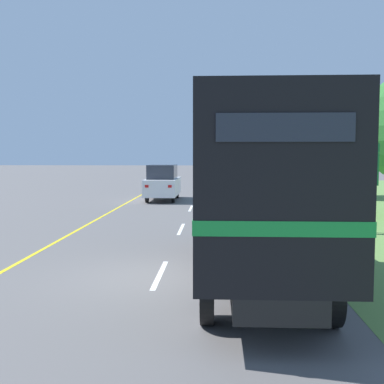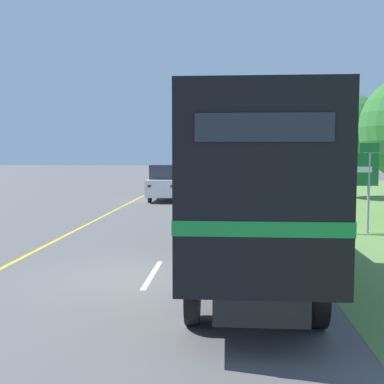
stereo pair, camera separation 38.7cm
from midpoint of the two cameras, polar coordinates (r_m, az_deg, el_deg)
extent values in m
plane|color=#5B5959|center=(10.90, -3.88, -10.02)|extent=(200.00, 200.00, 0.00)
cube|color=yellow|center=(23.14, -8.89, -2.27)|extent=(0.12, 54.79, 0.01)
cube|color=white|center=(11.13, -3.71, -9.69)|extent=(0.12, 2.60, 0.01)
cube|color=white|center=(17.56, -0.80, -4.40)|extent=(0.12, 2.60, 0.01)
cube|color=white|center=(24.09, 0.53, -1.95)|extent=(0.12, 2.60, 0.01)
cube|color=white|center=(30.64, 1.29, -0.55)|extent=(0.12, 2.60, 0.01)
cube|color=white|center=(37.22, 1.78, 0.36)|extent=(0.12, 2.60, 0.01)
cylinder|color=black|center=(14.30, 2.69, -4.45)|extent=(0.22, 1.00, 1.00)
cylinder|color=black|center=(14.39, 10.62, -4.47)|extent=(0.22, 1.00, 1.00)
cylinder|color=black|center=(7.91, 1.53, -11.92)|extent=(0.22, 1.00, 1.00)
cylinder|color=black|center=(8.07, 16.03, -11.76)|extent=(0.22, 1.00, 1.00)
cube|color=black|center=(10.67, 7.58, -6.62)|extent=(1.27, 8.72, 0.36)
cube|color=black|center=(9.43, 8.07, 1.75)|extent=(2.30, 6.62, 2.86)
cube|color=#198C38|center=(9.47, 8.04, -1.27)|extent=(2.32, 6.64, 0.20)
cube|color=#232833|center=(6.12, 10.34, 7.56)|extent=(1.73, 0.03, 0.36)
cube|color=black|center=(13.80, 6.79, 0.66)|extent=(2.21, 2.10, 1.90)
cube|color=#283342|center=(14.85, 6.60, 1.86)|extent=(1.96, 0.03, 0.85)
cylinder|color=black|center=(29.77, -3.81, -0.08)|extent=(0.16, 0.66, 0.66)
cylinder|color=black|center=(29.60, -0.98, -0.09)|extent=(0.16, 0.66, 0.66)
cylinder|color=black|center=(27.05, -4.61, -0.55)|extent=(0.16, 0.66, 0.66)
cylinder|color=black|center=(26.87, -1.50, -0.57)|extent=(0.16, 0.66, 0.66)
cube|color=white|center=(28.28, -2.72, 0.65)|extent=(1.80, 4.44, 0.95)
cube|color=#282D38|center=(28.05, -2.77, 2.43)|extent=(1.55, 2.44, 0.81)
cube|color=red|center=(26.14, -4.67, 0.69)|extent=(0.20, 0.03, 0.14)
cube|color=red|center=(25.98, -1.92, 0.68)|extent=(0.20, 0.03, 0.14)
cylinder|color=#9E9EA3|center=(17.28, 16.12, -0.13)|extent=(0.09, 0.09, 2.76)
cylinder|color=#9E9EA3|center=(17.65, 20.78, -0.15)|extent=(0.09, 0.09, 2.76)
cube|color=#196B33|center=(17.40, 18.54, 2.55)|extent=(2.09, 0.06, 1.12)
cube|color=#196B33|center=(17.59, 20.86, 4.92)|extent=(0.67, 0.06, 0.32)
cube|color=silver|center=(17.37, 18.57, 2.55)|extent=(1.63, 0.02, 0.20)
cylinder|color=brown|center=(31.50, 18.60, 1.33)|extent=(0.29, 0.29, 2.17)
sphere|color=#2D702D|center=(31.48, 18.74, 6.66)|extent=(4.61, 4.61, 4.61)
camera|label=1|loc=(0.19, -89.43, 0.05)|focal=45.00mm
camera|label=2|loc=(0.19, 90.57, -0.05)|focal=45.00mm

